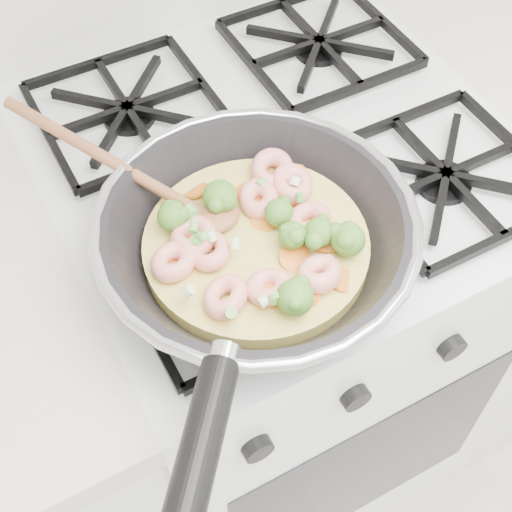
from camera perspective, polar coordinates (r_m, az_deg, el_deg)
name	(u,v)px	position (r m, az deg, el deg)	size (l,w,h in m)	color
stove	(274,326)	(1.30, 1.40, -5.55)	(0.60, 0.60, 0.92)	silver
skillet	(255,241)	(0.77, -0.07, 1.22)	(0.40, 0.54, 0.10)	black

